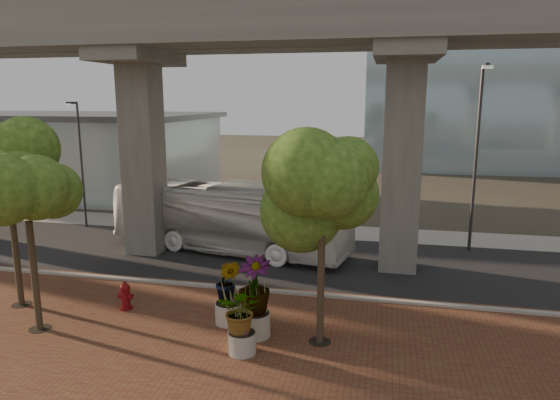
# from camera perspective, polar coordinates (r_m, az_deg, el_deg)

# --- Properties ---
(ground) EXTENTS (160.00, 160.00, 0.00)m
(ground) POSITION_cam_1_polar(r_m,az_deg,el_deg) (21.83, -2.87, -8.44)
(ground) COLOR #322D24
(ground) RESTS_ON ground
(brick_plaza) EXTENTS (70.00, 13.00, 0.06)m
(brick_plaza) POSITION_cam_1_polar(r_m,az_deg,el_deg) (14.94, -11.27, -18.49)
(brick_plaza) COLOR brown
(brick_plaza) RESTS_ON ground
(asphalt_road) EXTENTS (90.00, 8.00, 0.04)m
(asphalt_road) POSITION_cam_1_polar(r_m,az_deg,el_deg) (23.65, -1.61, -6.78)
(asphalt_road) COLOR black
(asphalt_road) RESTS_ON ground
(curb_strip) EXTENTS (70.00, 0.25, 0.16)m
(curb_strip) POSITION_cam_1_polar(r_m,az_deg,el_deg) (20.00, -4.38, -10.12)
(curb_strip) COLOR #A09C95
(curb_strip) RESTS_ON ground
(far_sidewalk) EXTENTS (90.00, 3.00, 0.06)m
(far_sidewalk) POSITION_cam_1_polar(r_m,az_deg,el_deg) (28.80, 0.99, -3.40)
(far_sidewalk) COLOR #A09C95
(far_sidewalk) RESTS_ON ground
(transit_viaduct) EXTENTS (72.00, 5.60, 12.40)m
(transit_viaduct) POSITION_cam_1_polar(r_m,az_deg,el_deg) (22.45, -1.72, 11.11)
(transit_viaduct) COLOR gray
(transit_viaduct) RESTS_ON ground
(station_pavilion) EXTENTS (23.00, 13.00, 6.30)m
(station_pavilion) POSITION_cam_1_polar(r_m,az_deg,el_deg) (44.09, -23.15, 5.10)
(station_pavilion) COLOR silver
(station_pavilion) RESTS_ON ground
(transit_bus) EXTENTS (12.50, 5.37, 3.39)m
(transit_bus) POSITION_cam_1_polar(r_m,az_deg,el_deg) (24.66, -5.93, -2.02)
(transit_bus) COLOR silver
(transit_bus) RESTS_ON ground
(fire_hydrant) EXTENTS (0.51, 0.46, 1.02)m
(fire_hydrant) POSITION_cam_1_polar(r_m,az_deg,el_deg) (18.91, -17.24, -10.42)
(fire_hydrant) COLOR maroon
(fire_hydrant) RESTS_ON ground
(planter_front) EXTENTS (1.85, 1.85, 2.04)m
(planter_front) POSITION_cam_1_polar(r_m,az_deg,el_deg) (14.94, -4.43, -12.82)
(planter_front) COLOR gray
(planter_front) RESTS_ON ground
(planter_right) EXTENTS (2.43, 2.43, 2.59)m
(planter_right) POSITION_cam_1_polar(r_m,az_deg,el_deg) (15.80, -2.96, -10.10)
(planter_right) COLOR #A59F95
(planter_right) RESTS_ON ground
(planter_left) EXTENTS (2.02, 2.02, 2.22)m
(planter_left) POSITION_cam_1_polar(r_m,az_deg,el_deg) (16.80, -5.96, -9.61)
(planter_left) COLOR gray
(planter_left) RESTS_ON ground
(street_tree_far_west) EXTENTS (3.54, 3.54, 6.64)m
(street_tree_far_west) POSITION_cam_1_polar(r_m,az_deg,el_deg) (19.67, -28.76, 3.12)
(street_tree_far_west) COLOR #4B3D2B
(street_tree_far_west) RESTS_ON ground
(street_tree_near_west) EXTENTS (3.71, 3.71, 6.41)m
(street_tree_near_west) POSITION_cam_1_polar(r_m,az_deg,el_deg) (17.27, -27.10, 1.28)
(street_tree_near_west) COLOR #4B3D2B
(street_tree_near_west) RESTS_ON ground
(street_tree_near_east) EXTENTS (4.07, 4.07, 6.45)m
(street_tree_near_east) POSITION_cam_1_polar(r_m,az_deg,el_deg) (14.57, 4.86, 0.38)
(street_tree_near_east) COLOR #4B3D2B
(street_tree_near_east) RESTS_ON ground
(streetlamp_west) EXTENTS (0.36, 1.05, 7.24)m
(streetlamp_west) POSITION_cam_1_polar(r_m,az_deg,el_deg) (30.78, -21.90, 4.70)
(streetlamp_west) COLOR #2A292E
(streetlamp_west) RESTS_ON ground
(streetlamp_east) EXTENTS (0.44, 1.30, 8.96)m
(streetlamp_east) POSITION_cam_1_polar(r_m,az_deg,el_deg) (25.65, 21.63, 5.76)
(streetlamp_east) COLOR #313136
(streetlamp_east) RESTS_ON ground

